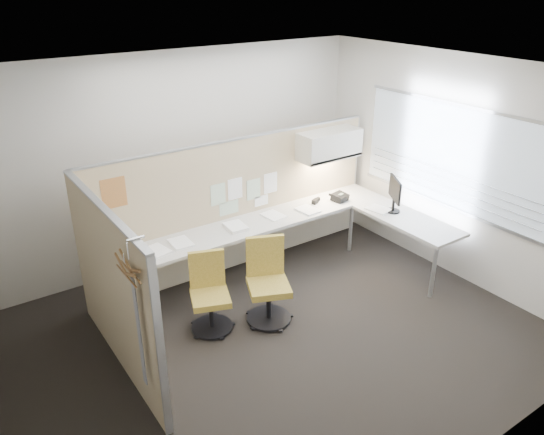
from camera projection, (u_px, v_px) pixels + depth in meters
floor at (273, 337)px, 5.81m from camera, size 5.50×4.50×0.01m
ceiling at (273, 76)px, 4.64m from camera, size 5.50×4.50×0.01m
wall_back at (175, 161)px, 6.91m from camera, size 5.50×0.02×2.80m
wall_front at (464, 339)px, 3.54m from camera, size 5.50×0.02×2.80m
wall_right at (453, 168)px, 6.64m from camera, size 0.02×4.50×2.80m
window_pane at (453, 157)px, 6.57m from camera, size 0.01×2.80×1.30m
partition_back at (238, 205)px, 6.92m from camera, size 4.10×0.06×1.75m
partition_left at (113, 291)px, 5.04m from camera, size 0.06×2.20×1.75m
desk at (282, 229)px, 6.88m from camera, size 4.00×2.07×0.73m
overhead_bin at (329, 144)px, 7.20m from camera, size 0.90×0.36×0.38m
task_light_strip at (329, 159)px, 7.29m from camera, size 0.60×0.06×0.02m
pinned_papers at (244, 193)px, 6.87m from camera, size 1.01×0.00×0.47m
poster at (114, 193)px, 5.84m from camera, size 0.28×0.00×0.35m
chair_left at (210, 295)px, 5.82m from camera, size 0.53×0.54×0.88m
chair_right at (268, 284)px, 5.96m from camera, size 0.59×0.60×0.96m
monitor at (395, 193)px, 6.96m from camera, size 0.25×0.40×0.47m
phone at (340, 197)px, 7.39m from camera, size 0.24×0.23×0.12m
stapler at (316, 200)px, 7.37m from camera, size 0.15×0.07×0.05m
tape_dispenser at (315, 201)px, 7.32m from camera, size 0.12×0.09×0.06m
coat_hook at (130, 282)px, 4.16m from camera, size 0.18×0.45×1.35m
paper_stack_0 at (157, 251)px, 6.04m from camera, size 0.28×0.34×0.03m
paper_stack_1 at (181, 243)px, 6.23m from camera, size 0.24×0.31×0.02m
paper_stack_2 at (236, 227)px, 6.59m from camera, size 0.25×0.32×0.05m
paper_stack_3 at (273, 216)px, 6.94m from camera, size 0.26×0.32×0.01m
paper_stack_4 at (308, 210)px, 7.10m from camera, size 0.25×0.32×0.02m
paper_stack_5 at (378, 209)px, 7.11m from camera, size 0.28×0.34×0.02m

